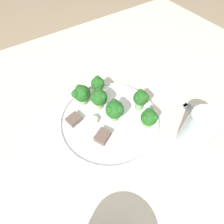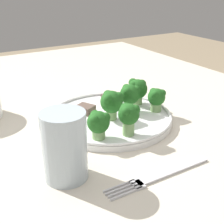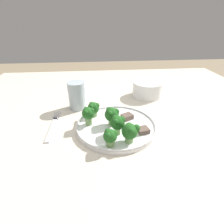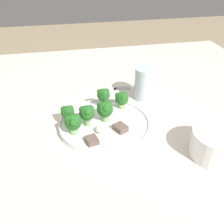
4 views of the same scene
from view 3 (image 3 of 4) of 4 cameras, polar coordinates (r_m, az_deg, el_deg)
name	(u,v)px [view 3 (image 3 of 4)]	position (r m, az deg, el deg)	size (l,w,h in m)	color
ground_plane	(117,219)	(1.20, 1.76, -31.58)	(8.00, 8.00, 0.00)	#9E896B
table	(120,129)	(0.72, 2.53, -5.44)	(1.37, 1.19, 0.72)	beige
dinner_plate	(116,126)	(0.58, 1.35, -4.53)	(0.26, 0.26, 0.02)	white
fork	(53,125)	(0.63, -18.65, -4.02)	(0.02, 0.19, 0.00)	silver
cream_bowl	(147,89)	(0.82, 11.40, 7.22)	(0.13, 0.13, 0.07)	white
drinking_glass	(77,97)	(0.70, -11.30, 4.85)	(0.07, 0.07, 0.11)	#B2C1CC
broccoli_floret_near_rim_left	(93,108)	(0.62, -6.07, 1.29)	(0.04, 0.04, 0.05)	#7FA866
broccoli_floret_center_left	(112,115)	(0.56, -0.08, -0.84)	(0.05, 0.05, 0.06)	#7FA866
broccoli_floret_back_left	(88,114)	(0.57, -7.79, -0.63)	(0.04, 0.04, 0.06)	#7FA866
broccoli_floret_front_left	(110,136)	(0.48, -0.61, -7.97)	(0.04, 0.04, 0.05)	#7FA866
broccoli_floret_center_back	(131,131)	(0.49, 6.38, -6.29)	(0.05, 0.05, 0.06)	#7FA866
broccoli_floret_mid_cluster	(118,123)	(0.52, 1.84, -3.53)	(0.04, 0.04, 0.06)	#7FA866
meat_slice_front_slice	(127,117)	(0.61, 4.97, -1.53)	(0.05, 0.04, 0.02)	brown
meat_slice_middle_slice	(143,130)	(0.55, 10.09, -5.88)	(0.04, 0.04, 0.01)	brown
sauce_dollop	(128,125)	(0.56, 5.35, -4.38)	(0.03, 0.03, 0.02)	silver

